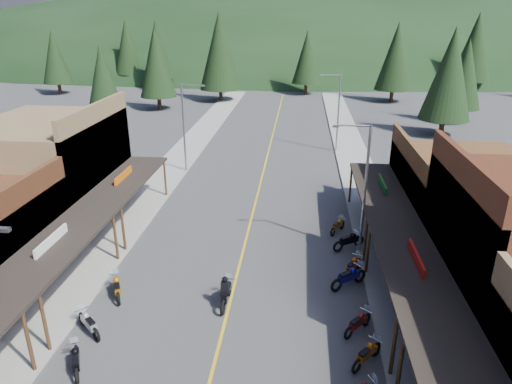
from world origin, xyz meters
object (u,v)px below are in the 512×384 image
(bike_east_7, at_px, (367,353))
(shop_west_3, at_px, (52,170))
(pine_8, at_px, (103,78))
(bike_west_7, at_px, (88,322))
(pine_1, at_px, (157,50))
(pedestrian_east_a, at_px, (423,377))
(pedestrian_east_b, at_px, (380,228))
(pine_3, at_px, (307,57))
(pine_7, at_px, (127,47))
(pine_11, at_px, (450,74))
(bike_east_8, at_px, (358,322))
(shop_east_3, at_px, (461,198))
(bike_east_10, at_px, (353,265))
(streetlight_1, at_px, (185,124))
(pine_0, at_px, (55,57))
(bike_east_9, at_px, (349,276))
(bike_east_12, at_px, (338,225))
(pine_5, at_px, (475,47))
(bike_west_6, at_px, (76,359))
(pine_4, at_px, (396,56))
(streetlight_3, at_px, (337,109))
(bike_west_8, at_px, (117,286))
(rider_on_bike, at_px, (226,293))
(pine_9, at_px, (465,74))
(bike_east_11, at_px, (349,240))
(pine_2, at_px, (220,51))
(pine_10, at_px, (156,63))

(bike_east_7, bearing_deg, shop_west_3, -172.34)
(pine_8, distance_m, bike_west_7, 44.18)
(pine_1, xyz_separation_m, pedestrian_east_a, (32.11, -73.28, -6.21))
(pine_1, height_order, pedestrian_east_b, pine_1)
(pine_3, height_order, bike_east_7, pine_3)
(pine_7, distance_m, bike_west_7, 81.38)
(pine_11, relative_size, bike_east_8, 6.41)
(shop_east_3, xyz_separation_m, bike_east_10, (-7.33, -5.89, -1.94))
(streetlight_1, bearing_deg, bike_west_7, -87.69)
(pine_0, bearing_deg, bike_east_9, -51.46)
(bike_east_10, bearing_deg, bike_east_12, 125.01)
(shop_east_3, bearing_deg, streetlight_1, 152.67)
(pine_5, height_order, pedestrian_east_b, pine_5)
(bike_west_6, bearing_deg, pine_4, 43.30)
(streetlight_1, relative_size, streetlight_3, 1.00)
(streetlight_1, bearing_deg, pine_1, 109.55)
(pine_8, height_order, bike_west_8, pine_8)
(bike_east_8, xyz_separation_m, rider_on_bike, (-6.33, 1.52, 0.15))
(pine_9, height_order, bike_west_8, pine_9)
(bike_west_8, xyz_separation_m, bike_east_7, (12.16, -3.70, -0.04))
(pine_1, distance_m, pedestrian_east_b, 68.93)
(pine_5, distance_m, pine_9, 28.84)
(pine_11, relative_size, pedestrian_east_a, 7.05)
(pine_4, distance_m, bike_east_11, 53.26)
(shop_east_3, relative_size, streetlight_3, 1.36)
(bike_east_12, bearing_deg, bike_west_8, -113.28)
(bike_west_6, xyz_separation_m, bike_west_8, (-0.32, 5.24, 0.04))
(streetlight_1, distance_m, bike_east_9, 22.42)
(pine_7, xyz_separation_m, bike_east_7, (38.32, -77.61, -6.67))
(pine_0, distance_m, pedestrian_east_a, 81.27)
(pine_11, height_order, pedestrian_east_a, pine_11)
(pine_4, relative_size, rider_on_bike, 5.39)
(bike_east_12, bearing_deg, bike_east_8, -58.04)
(shop_east_3, distance_m, rider_on_bike, 16.86)
(bike_west_7, bearing_deg, bike_west_6, -125.30)
(pine_1, xyz_separation_m, pine_2, (14.00, -12.00, 0.75))
(bike_east_8, bearing_deg, pine_0, 167.99)
(streetlight_3, xyz_separation_m, pine_4, (11.05, 30.00, 2.78))
(bike_east_9, bearing_deg, bike_east_12, 143.54)
(shop_east_3, distance_m, streetlight_1, 23.39)
(pine_4, height_order, bike_west_7, pine_4)
(pine_9, xyz_separation_m, bike_west_6, (-29.51, -48.15, -5.81))
(bike_east_7, bearing_deg, bike_west_6, -132.24)
(pine_9, height_order, bike_east_12, pine_9)
(pine_8, bearing_deg, bike_east_10, -50.59)
(shop_west_3, relative_size, streetlight_1, 1.36)
(streetlight_3, relative_size, pine_9, 0.74)
(pine_2, xyz_separation_m, pine_10, (-8.00, -8.00, -1.21))
(pine_10, distance_m, bike_east_12, 46.47)
(pine_3, relative_size, bike_east_9, 4.72)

